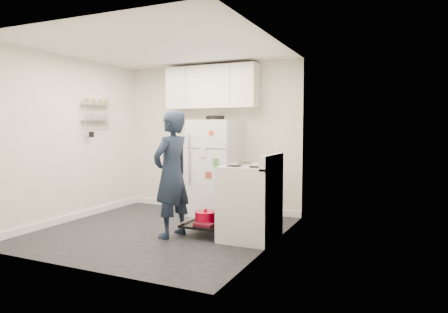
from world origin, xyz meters
The scene contains 7 objects.
room centered at (-0.03, 0.03, 1.21)m, with size 3.21×3.21×2.51m.
electric_range centered at (1.26, 0.15, 0.47)m, with size 0.66×0.76×1.10m.
open_oven_door centered at (0.67, 0.12, 0.19)m, with size 0.55×0.70×0.23m.
refrigerator centered at (0.25, 1.25, 0.78)m, with size 0.72×0.74×1.62m.
upper_cabinets centered at (0.10, 1.43, 2.10)m, with size 1.60×0.33×0.70m, color silver.
wall_shelf_rack centered at (-1.52, 0.49, 1.68)m, with size 0.14×0.60×0.61m.
person centered at (0.30, -0.17, 0.83)m, with size 0.60×0.40×1.65m, color #182337.
Camera 1 is at (3.06, -4.59, 1.44)m, focal length 32.00 mm.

